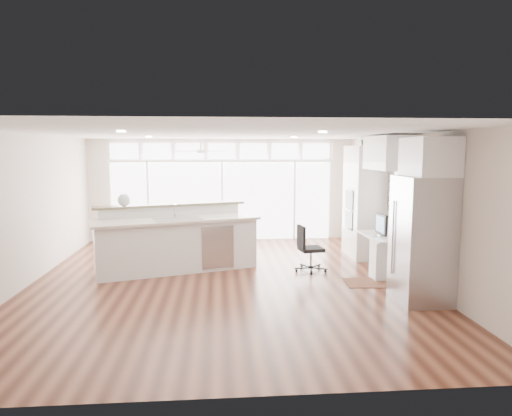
{
  "coord_description": "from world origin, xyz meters",
  "views": [
    {
      "loc": [
        -0.08,
        -8.19,
        2.4
      ],
      "look_at": [
        0.63,
        0.6,
        1.28
      ],
      "focal_mm": 32.0,
      "sensor_mm": 36.0,
      "label": 1
    }
  ],
  "objects": [
    {
      "name": "desk_window",
      "position": [
        3.46,
        0.3,
        1.55
      ],
      "size": [
        0.04,
        0.85,
        0.85
      ],
      "primitive_type": "cube",
      "color": "white",
      "rests_on": "wall_right"
    },
    {
      "name": "ceiling",
      "position": [
        0.0,
        0.0,
        2.7
      ],
      "size": [
        7.0,
        8.0,
        0.02
      ],
      "primitive_type": "cube",
      "color": "white",
      "rests_on": "wall_back"
    },
    {
      "name": "monitor",
      "position": [
        3.05,
        0.3,
        0.98
      ],
      "size": [
        0.09,
        0.53,
        0.44
      ],
      "primitive_type": "cube",
      "rotation": [
        0.0,
        0.0,
        0.01
      ],
      "color": "black",
      "rests_on": "desk_nook"
    },
    {
      "name": "office_chair",
      "position": [
        1.73,
        0.58,
        0.46
      ],
      "size": [
        0.54,
        0.51,
        0.92
      ],
      "primitive_type": "cube",
      "rotation": [
        0.0,
        0.0,
        0.15
      ],
      "color": "black",
      "rests_on": "floor"
    },
    {
      "name": "transom_row",
      "position": [
        0.0,
        3.94,
        2.38
      ],
      "size": [
        5.9,
        0.06,
        0.4
      ],
      "primitive_type": "cube",
      "color": "white",
      "rests_on": "wall_back"
    },
    {
      "name": "refrigerator",
      "position": [
        3.11,
        -1.35,
        1.0
      ],
      "size": [
        0.76,
        0.9,
        2.0
      ],
      "primitive_type": "cube",
      "color": "#B1B2B6",
      "rests_on": "floor"
    },
    {
      "name": "kitchen_island",
      "position": [
        -0.94,
        0.87,
        0.65
      ],
      "size": [
        3.48,
        2.14,
        1.3
      ],
      "primitive_type": "cube",
      "rotation": [
        0.0,
        0.0,
        0.3
      ],
      "color": "white",
      "rests_on": "floor"
    },
    {
      "name": "wall_right",
      "position": [
        3.5,
        0.0,
        1.35
      ],
      "size": [
        0.04,
        8.0,
        2.7
      ],
      "primitive_type": "cube",
      "color": "beige",
      "rests_on": "floor"
    },
    {
      "name": "potted_plant",
      "position": [
        3.17,
        1.8,
        2.63
      ],
      "size": [
        0.33,
        0.36,
        0.25
      ],
      "primitive_type": "imported",
      "rotation": [
        0.0,
        0.0,
        0.12
      ],
      "color": "#345625",
      "rests_on": "oven_cabinet"
    },
    {
      "name": "framed_photos",
      "position": [
        3.46,
        0.92,
        1.4
      ],
      "size": [
        0.06,
        0.22,
        0.8
      ],
      "primitive_type": "cube",
      "color": "black",
      "rests_on": "wall_right"
    },
    {
      "name": "glass_wall",
      "position": [
        0.0,
        3.94,
        1.05
      ],
      "size": [
        5.8,
        0.06,
        2.08
      ],
      "primitive_type": "cube",
      "color": "white",
      "rests_on": "wall_back"
    },
    {
      "name": "fridge_cabinet",
      "position": [
        3.17,
        -1.35,
        2.3
      ],
      "size": [
        0.64,
        0.9,
        0.6
      ],
      "primitive_type": "cube",
      "color": "white",
      "rests_on": "wall_right"
    },
    {
      "name": "upper_cabinets",
      "position": [
        3.17,
        0.3,
        2.35
      ],
      "size": [
        0.64,
        1.3,
        0.64
      ],
      "primitive_type": "cube",
      "color": "white",
      "rests_on": "wall_right"
    },
    {
      "name": "wall_front",
      "position": [
        0.0,
        -4.0,
        1.35
      ],
      "size": [
        7.0,
        0.04,
        2.7
      ],
      "primitive_type": "cube",
      "color": "beige",
      "rests_on": "floor"
    },
    {
      "name": "wall_back",
      "position": [
        0.0,
        4.0,
        1.35
      ],
      "size": [
        7.0,
        0.04,
        2.7
      ],
      "primitive_type": "cube",
      "color": "beige",
      "rests_on": "floor"
    },
    {
      "name": "wall_left",
      "position": [
        -3.5,
        0.0,
        1.35
      ],
      "size": [
        0.04,
        8.0,
        2.7
      ],
      "primitive_type": "cube",
      "color": "beige",
      "rests_on": "floor"
    },
    {
      "name": "oven_cabinet",
      "position": [
        3.17,
        1.8,
        1.25
      ],
      "size": [
        0.64,
        1.2,
        2.5
      ],
      "primitive_type": "cube",
      "color": "white",
      "rests_on": "floor"
    },
    {
      "name": "fishbowl",
      "position": [
        -1.96,
        0.97,
        1.42
      ],
      "size": [
        0.31,
        0.31,
        0.25
      ],
      "primitive_type": "sphere",
      "rotation": [
        0.0,
        0.0,
        0.25
      ],
      "color": "silver",
      "rests_on": "kitchen_island"
    },
    {
      "name": "recessed_lights",
      "position": [
        0.0,
        0.2,
        2.68
      ],
      "size": [
        3.4,
        3.0,
        0.02
      ],
      "primitive_type": "cube",
      "color": "white",
      "rests_on": "ceiling"
    },
    {
      "name": "keyboard",
      "position": [
        2.88,
        0.3,
        0.77
      ],
      "size": [
        0.14,
        0.3,
        0.01
      ],
      "primitive_type": "cube",
      "rotation": [
        0.0,
        0.0,
        0.08
      ],
      "color": "silver",
      "rests_on": "desk_nook"
    },
    {
      "name": "desk_nook",
      "position": [
        3.13,
        0.3,
        0.38
      ],
      "size": [
        0.72,
        1.3,
        0.76
      ],
      "primitive_type": "cube",
      "color": "white",
      "rests_on": "floor"
    },
    {
      "name": "floor",
      "position": [
        0.0,
        0.0,
        -0.01
      ],
      "size": [
        7.0,
        8.0,
        0.02
      ],
      "primitive_type": "cube",
      "color": "#472115",
      "rests_on": "ground"
    },
    {
      "name": "ceiling_fan",
      "position": [
        -0.5,
        2.8,
        2.48
      ],
      "size": [
        1.16,
        1.16,
        0.32
      ],
      "primitive_type": "cube",
      "color": "white",
      "rests_on": "ceiling"
    },
    {
      "name": "rug",
      "position": [
        2.63,
        -0.32,
        0.01
      ],
      "size": [
        0.91,
        0.69,
        0.01
      ],
      "primitive_type": "cube",
      "rotation": [
        0.0,
        0.0,
        -0.07
      ],
      "color": "#3B1C12",
      "rests_on": "floor"
    }
  ]
}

